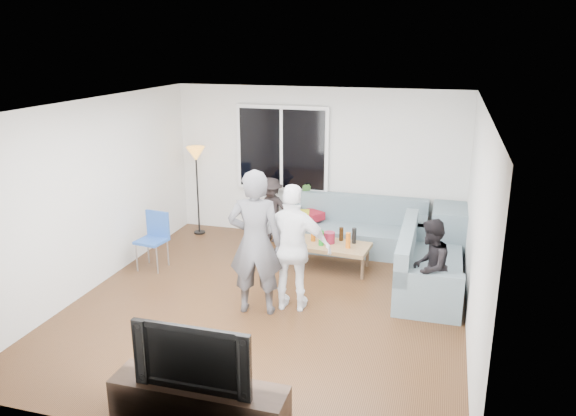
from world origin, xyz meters
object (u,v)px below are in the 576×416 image
(sofa_back_section, at_px, (355,225))
(coffee_table, at_px, (332,257))
(player_left, at_px, (255,243))
(spectator_back, at_px, (271,210))
(side_chair, at_px, (152,242))
(spectator_right, at_px, (430,267))
(sofa_right_section, at_px, (431,260))
(player_right, at_px, (293,248))
(television, at_px, (197,353))
(floor_lamp, at_px, (198,191))
(tv_console, at_px, (199,405))

(sofa_back_section, bearing_deg, coffee_table, -101.42)
(player_left, xyz_separation_m, spectator_back, (-0.60, 2.54, -0.37))
(coffee_table, height_order, side_chair, side_chair)
(player_left, relative_size, spectator_right, 1.50)
(sofa_right_section, height_order, spectator_right, spectator_right)
(player_right, bearing_deg, television, 82.00)
(floor_lamp, bearing_deg, spectator_back, -0.73)
(sofa_right_section, relative_size, player_right, 1.21)
(tv_console, bearing_deg, spectator_back, 100.06)
(sofa_back_section, relative_size, floor_lamp, 1.47)
(floor_lamp, bearing_deg, sofa_back_section, -0.97)
(spectator_back, bearing_deg, coffee_table, -25.00)
(sofa_right_section, height_order, player_right, player_right)
(sofa_right_section, height_order, tv_console, sofa_right_section)
(floor_lamp, height_order, player_right, player_right)
(spectator_back, bearing_deg, television, -68.30)
(sofa_back_section, relative_size, side_chair, 2.67)
(sofa_back_section, bearing_deg, player_right, -100.03)
(sofa_back_section, height_order, tv_console, sofa_back_section)
(sofa_back_section, relative_size, spectator_right, 1.86)
(coffee_table, distance_m, player_left, 1.88)
(floor_lamp, xyz_separation_m, spectator_back, (1.36, -0.02, -0.22))
(sofa_right_section, bearing_deg, floor_lamp, 72.70)
(coffee_table, bearing_deg, tv_console, -96.04)
(sofa_back_section, bearing_deg, sofa_right_section, -44.04)
(spectator_right, bearing_deg, sofa_back_section, -133.90)
(sofa_back_section, distance_m, tv_console, 4.81)
(television, bearing_deg, side_chair, 125.15)
(side_chair, relative_size, player_left, 0.46)
(spectator_right, bearing_deg, spectator_back, -113.00)
(sofa_back_section, xyz_separation_m, spectator_right, (1.26, -1.95, 0.19))
(player_right, bearing_deg, coffee_table, -102.84)
(spectator_right, relative_size, spectator_back, 1.11)
(coffee_table, height_order, spectator_back, spectator_back)
(sofa_right_section, xyz_separation_m, tv_console, (-1.85, -3.55, -0.20))
(player_left, xyz_separation_m, tv_console, (0.25, -2.26, -0.71))
(player_left, relative_size, tv_console, 1.16)
(sofa_back_section, xyz_separation_m, sofa_right_section, (1.26, -1.22, 0.00))
(coffee_table, height_order, tv_console, tv_console)
(player_right, bearing_deg, spectator_back, -69.81)
(spectator_right, distance_m, spectator_back, 3.35)
(sofa_back_section, distance_m, floor_lamp, 2.83)
(coffee_table, bearing_deg, sofa_back_section, 78.58)
(sofa_right_section, xyz_separation_m, side_chair, (-4.07, -0.40, 0.01))
(player_left, xyz_separation_m, player_right, (0.43, 0.20, -0.10))
(spectator_back, distance_m, tv_console, 4.89)
(sofa_right_section, relative_size, coffee_table, 1.82)
(sofa_back_section, height_order, spectator_back, spectator_back)
(side_chair, bearing_deg, coffee_table, 22.99)
(spectator_right, xyz_separation_m, spectator_back, (-2.71, 1.98, -0.06))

